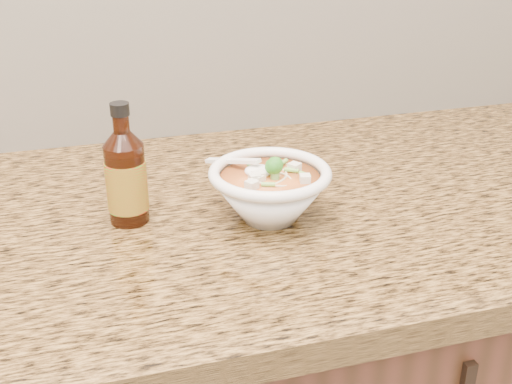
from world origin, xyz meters
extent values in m
cube|color=beige|center=(0.00, 1.99, 1.15)|extent=(4.00, 0.02, 0.50)
cube|color=olive|center=(0.00, 1.68, 0.88)|extent=(4.00, 0.68, 0.04)
cylinder|color=white|center=(0.33, 1.61, 0.90)|extent=(0.07, 0.07, 0.01)
torus|color=white|center=(0.33, 1.61, 0.97)|extent=(0.17, 0.17, 0.02)
torus|color=beige|center=(0.35, 1.63, 0.96)|extent=(0.10, 0.10, 0.00)
torus|color=beige|center=(0.34, 1.60, 0.96)|extent=(0.05, 0.05, 0.00)
torus|color=beige|center=(0.33, 1.61, 0.96)|extent=(0.12, 0.12, 0.00)
torus|color=beige|center=(0.34, 1.63, 0.96)|extent=(0.12, 0.12, 0.00)
torus|color=beige|center=(0.33, 1.60, 0.96)|extent=(0.07, 0.07, 0.00)
torus|color=beige|center=(0.33, 1.62, 0.96)|extent=(0.07, 0.07, 0.00)
torus|color=beige|center=(0.34, 1.62, 0.96)|extent=(0.06, 0.06, 0.00)
cube|color=silver|center=(0.34, 1.58, 0.97)|extent=(0.02, 0.02, 0.01)
cube|color=silver|center=(0.34, 1.60, 0.97)|extent=(0.02, 0.02, 0.01)
cube|color=silver|center=(0.36, 1.64, 0.97)|extent=(0.02, 0.02, 0.01)
cube|color=silver|center=(0.34, 1.64, 0.97)|extent=(0.02, 0.02, 0.01)
cube|color=silver|center=(0.32, 1.59, 0.97)|extent=(0.02, 0.02, 0.01)
cube|color=silver|center=(0.34, 1.63, 0.97)|extent=(0.02, 0.02, 0.01)
cube|color=silver|center=(0.37, 1.64, 0.97)|extent=(0.02, 0.02, 0.01)
ellipsoid|color=#196014|center=(0.34, 1.60, 0.98)|extent=(0.03, 0.03, 0.03)
cylinder|color=#74BD48|center=(0.32, 1.59, 0.97)|extent=(0.02, 0.01, 0.01)
cylinder|color=#74BD48|center=(0.38, 1.61, 0.97)|extent=(0.01, 0.02, 0.01)
cylinder|color=#74BD48|center=(0.34, 1.56, 0.97)|extent=(0.02, 0.01, 0.01)
cylinder|color=#74BD48|center=(0.34, 1.65, 0.97)|extent=(0.02, 0.02, 0.01)
cylinder|color=#74BD48|center=(0.37, 1.64, 0.97)|extent=(0.01, 0.02, 0.01)
ellipsoid|color=white|center=(0.32, 1.63, 0.97)|extent=(0.04, 0.04, 0.01)
cube|color=white|center=(0.29, 1.66, 0.97)|extent=(0.07, 0.08, 0.02)
cylinder|color=#391407|center=(0.14, 1.66, 0.96)|extent=(0.06, 0.06, 0.11)
cylinder|color=#391407|center=(0.14, 1.66, 1.04)|extent=(0.02, 0.02, 0.02)
cylinder|color=black|center=(0.14, 1.66, 1.06)|extent=(0.03, 0.03, 0.02)
cylinder|color=red|center=(0.14, 1.66, 0.95)|extent=(0.06, 0.06, 0.07)
camera|label=1|loc=(0.09, 0.85, 1.32)|focal=45.00mm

